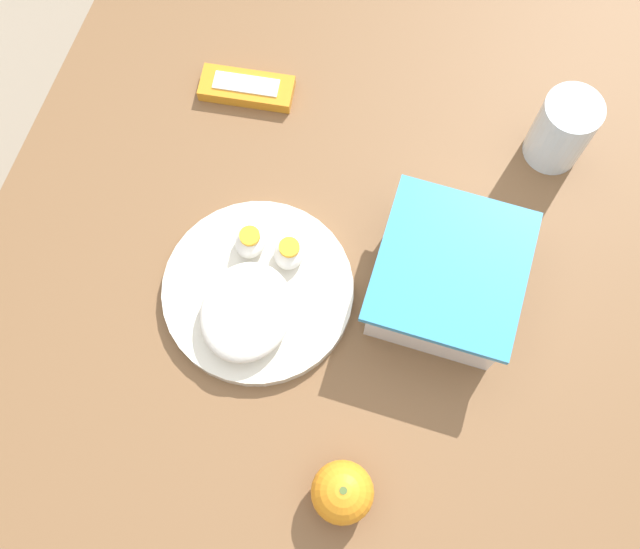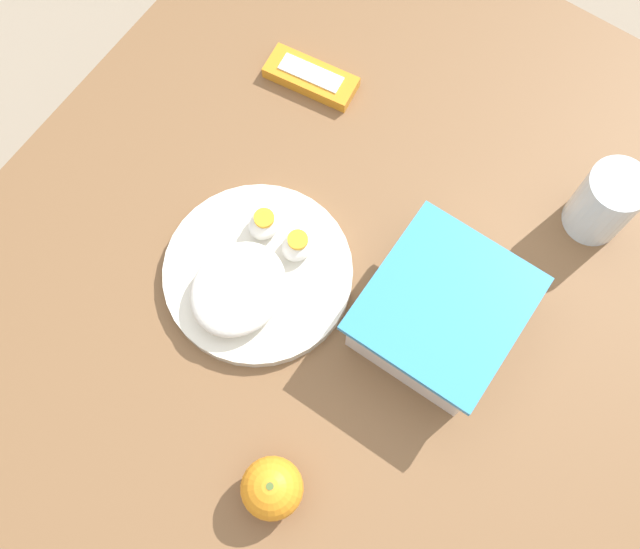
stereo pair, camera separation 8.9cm
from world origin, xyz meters
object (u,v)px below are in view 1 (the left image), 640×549
food_container (446,279)px  candy_bar (247,88)px  rice_plate (255,295)px  drinking_glass (562,130)px  orange_fruit (342,492)px

food_container → candy_bar: bearing=-121.4°
food_container → rice_plate: size_ratio=0.79×
rice_plate → drinking_glass: drinking_glass is taller
food_container → orange_fruit: (0.27, -0.05, -0.00)m
rice_plate → food_container: bearing=110.6°
orange_fruit → food_container: bearing=169.8°
rice_plate → drinking_glass: 0.43m
drinking_glass → food_container: bearing=-21.6°
food_container → orange_fruit: 0.27m
food_container → candy_bar: size_ratio=1.41×
food_container → candy_bar: 0.37m
candy_bar → drinking_glass: (-0.03, 0.41, 0.04)m
food_container → candy_bar: (-0.19, -0.32, -0.03)m
candy_bar → drinking_glass: bearing=94.6°
food_container → rice_plate: 0.23m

